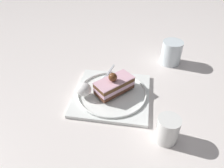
# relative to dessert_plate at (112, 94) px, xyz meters

# --- Properties ---
(ground_plane) EXTENTS (2.40, 2.40, 0.00)m
(ground_plane) POSITION_rel_dessert_plate_xyz_m (-0.01, -0.02, -0.01)
(ground_plane) COLOR silver
(dessert_plate) EXTENTS (0.23, 0.23, 0.02)m
(dessert_plate) POSITION_rel_dessert_plate_xyz_m (0.00, 0.00, 0.00)
(dessert_plate) COLOR white
(dessert_plate) RESTS_ON ground_plane
(cake_slice) EXTENTS (0.13, 0.12, 0.07)m
(cake_slice) POSITION_rel_dessert_plate_xyz_m (0.01, -0.01, 0.03)
(cake_slice) COLOR brown
(cake_slice) RESTS_ON dessert_plate
(whipped_cream_dollop) EXTENTS (0.05, 0.05, 0.04)m
(whipped_cream_dollop) POSITION_rel_dessert_plate_xyz_m (-0.03, 0.08, 0.03)
(whipped_cream_dollop) COLOR white
(whipped_cream_dollop) RESTS_ON dessert_plate
(fork) EXTENTS (0.11, 0.03, 0.00)m
(fork) POSITION_rel_dessert_plate_xyz_m (0.08, 0.03, 0.01)
(fork) COLOR silver
(fork) RESTS_ON dessert_plate
(drink_glass_near) EXTENTS (0.07, 0.07, 0.09)m
(drink_glass_near) POSITION_rel_dessert_plate_xyz_m (0.23, -0.19, 0.03)
(drink_glass_near) COLOR silver
(drink_glass_near) RESTS_ON ground_plane
(drink_glass_far) EXTENTS (0.06, 0.06, 0.07)m
(drink_glass_far) POSITION_rel_dessert_plate_xyz_m (-0.14, -0.16, 0.02)
(drink_glass_far) COLOR white
(drink_glass_far) RESTS_ON ground_plane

